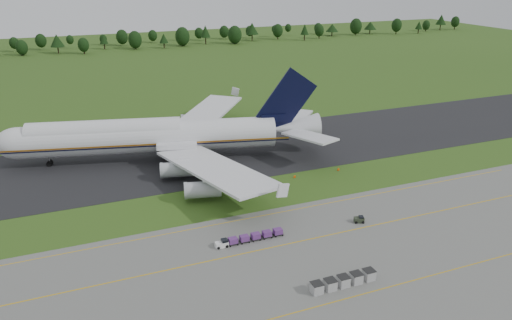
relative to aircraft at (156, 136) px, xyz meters
name	(u,v)px	position (x,y,z in m)	size (l,w,h in m)	color
ground	(266,193)	(18.44, -29.39, -6.72)	(600.00, 600.00, 0.00)	#2F5018
apron	(346,273)	(18.44, -63.39, -6.69)	(300.00, 52.00, 0.06)	#62635E
taxiway	(226,152)	(18.44, -1.39, -6.68)	(300.00, 40.00, 0.08)	black
apron_markings	(325,252)	(18.44, -56.37, -6.65)	(300.00, 30.20, 0.01)	#CD9C0C
tree_line	(133,38)	(24.76, 191.69, -0.30)	(523.13, 23.20, 11.93)	black
aircraft	(156,136)	(0.00, 0.00, 0.00)	(84.06, 79.45, 23.51)	silver
baggage_train	(249,238)	(7.07, -47.78, -5.93)	(13.27, 1.41, 1.35)	white
utility_cart	(359,220)	(30.12, -49.22, -6.14)	(2.20, 1.72, 1.06)	#2A3223
uld_row	(343,281)	(16.05, -66.35, -5.76)	(11.39, 1.79, 1.77)	#A0A0A0
edge_markers	(272,181)	(22.05, -24.23, -6.44)	(37.06, 0.30, 0.60)	#FB5107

